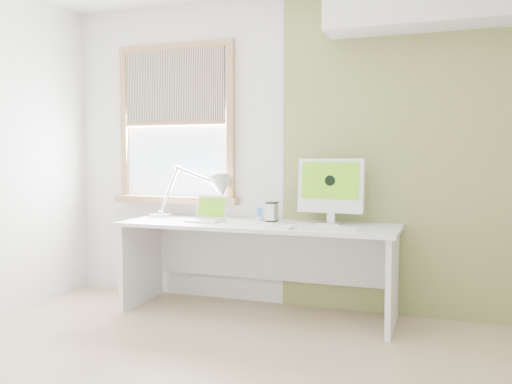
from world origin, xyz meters
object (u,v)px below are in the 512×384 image
at_px(desk_lamp, 210,191).
at_px(laptop, 208,215).
at_px(external_drive, 272,212).
at_px(desk, 259,247).
at_px(imac, 331,187).

relative_size(desk_lamp, laptop, 2.56).
relative_size(laptop, external_drive, 2.02).
xyz_separation_m(desk, laptop, (-0.42, -0.07, 0.25)).
bearing_deg(desk, imac, 11.30).
bearing_deg(imac, external_drive, -178.54).
relative_size(desk_lamp, external_drive, 5.17).
distance_m(desk_lamp, imac, 1.06).
height_order(laptop, imac, imac).
height_order(desk, external_drive, external_drive).
distance_m(desk_lamp, external_drive, 0.60).
bearing_deg(desk_lamp, desk, -15.93).
height_order(desk_lamp, imac, imac).
relative_size(desk, laptop, 6.89).
distance_m(laptop, external_drive, 0.52).
bearing_deg(imac, desk, -168.70).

